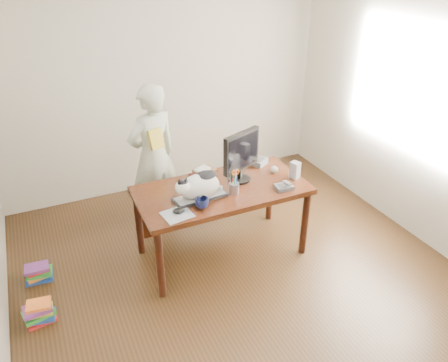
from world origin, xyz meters
TOP-DOWN VIEW (x-y plane):
  - room at (0.00, 0.00)m, footprint 4.50×4.50m
  - desk at (0.00, 0.68)m, footprint 1.60×0.80m
  - keyboard at (-0.25, 0.51)m, footprint 0.50×0.22m
  - cat at (-0.27, 0.51)m, footprint 0.47×0.27m
  - monitor at (0.23, 0.66)m, footprint 0.43×0.28m
  - pen_cup at (0.06, 0.47)m, footprint 0.11×0.11m
  - mousepad at (-0.53, 0.34)m, footprint 0.27×0.25m
  - mouse at (-0.51, 0.36)m, footprint 0.12×0.08m
  - coffee_mug at (-0.30, 0.36)m, footprint 0.17×0.17m
  - phone at (0.52, 0.34)m, footprint 0.17×0.14m
  - speaker at (0.73, 0.49)m, footprint 0.10×0.11m
  - baseball at (0.60, 0.65)m, footprint 0.08×0.08m
  - book_stack at (-0.06, 0.89)m, footprint 0.27×0.24m
  - calculator at (0.54, 0.92)m, footprint 0.24×0.26m
  - person at (-0.40, 1.46)m, footprint 0.66×0.53m
  - held_book at (-0.40, 1.29)m, footprint 0.17×0.13m
  - book_pile_a at (-1.75, 0.40)m, footprint 0.27×0.22m
  - book_pile_b at (-1.72, 0.95)m, footprint 0.26×0.20m

SIDE VIEW (x-z plane):
  - book_pile_b at x=-1.72m, z-range 0.00..0.15m
  - book_pile_a at x=-1.75m, z-range 0.00..0.18m
  - desk at x=0.00m, z-range 0.23..0.98m
  - mousepad at x=-0.53m, z-range 0.75..0.76m
  - keyboard at x=-0.25m, z-range 0.75..0.78m
  - phone at x=0.52m, z-range 0.74..0.81m
  - mouse at x=-0.51m, z-range 0.75..0.80m
  - calculator at x=0.54m, z-range 0.75..0.81m
  - person at x=-0.40m, z-range 0.00..1.57m
  - book_stack at x=-0.06m, z-range 0.74..0.83m
  - baseball at x=0.60m, z-range 0.75..0.83m
  - coffee_mug at x=-0.30m, z-range 0.75..0.84m
  - pen_cup at x=0.06m, z-range 0.70..0.94m
  - speaker at x=0.73m, z-range 0.75..0.92m
  - cat at x=-0.27m, z-range 0.75..1.02m
  - monitor at x=0.23m, z-range 0.78..1.28m
  - held_book at x=-0.40m, z-range 0.95..1.15m
  - room at x=0.00m, z-range -0.90..3.60m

